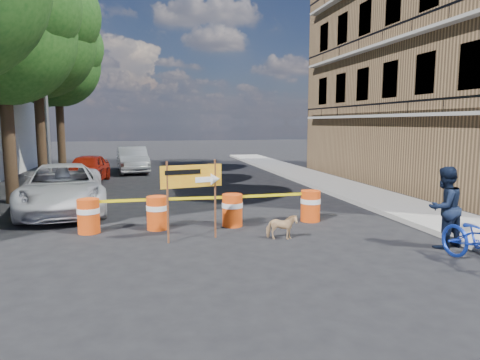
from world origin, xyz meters
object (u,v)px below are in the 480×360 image
sedan_silver (132,160)px  detour_sign (200,181)px  barrel_mid_right (232,209)px  sedan_red (87,169)px  barrel_far_left (89,215)px  barrel_far_right (310,205)px  pedestrian (444,207)px  barrel_mid_left (157,212)px  suv_white (62,188)px  dog (282,227)px

sedan_silver → detour_sign: bearing=-88.7°
barrel_mid_right → sedan_red: (-4.98, 10.00, 0.21)m
barrel_far_left → barrel_far_right: same height
sedan_red → pedestrian: bearing=-48.1°
barrel_mid_left → barrel_mid_right: (2.04, -0.10, 0.00)m
barrel_mid_left → sedan_red: sedan_red is taller
barrel_mid_left → suv_white: suv_white is taller
sedan_red → sedan_silver: 4.53m
barrel_mid_right → sedan_silver: (-2.98, 14.06, 0.27)m
barrel_far_left → detour_sign: 3.19m
pedestrian → dog: 3.76m
detour_sign → sedan_silver: (-1.94, 15.22, -0.71)m
barrel_far_left → suv_white: bearing=110.3°
barrel_mid_left → dog: 3.41m
dog → sedan_silver: 16.15m
suv_white → sedan_silver: bearing=72.3°
dog → suv_white: bearing=65.4°
sedan_silver → barrel_mid_right: bearing=-84.0°
detour_sign → sedan_red: detour_sign is taller
barrel_mid_right → barrel_far_right: size_ratio=1.00×
barrel_far_left → barrel_far_right: size_ratio=1.00×
detour_sign → suv_white: size_ratio=0.36×
barrel_far_right → sedan_red: sedan_red is taller
barrel_mid_right → barrel_far_left: bearing=178.5°
barrel_mid_left → barrel_far_left: bearing=179.9°
barrel_mid_left → dog: barrel_mid_left is taller
suv_white → barrel_mid_left: bearing=-54.3°
detour_sign → pedestrian: (5.36, -1.90, -0.51)m
barrel_far_left → dog: size_ratio=1.19×
barrel_mid_left → barrel_mid_right: 2.05m
barrel_mid_right → dog: 1.85m
barrel_mid_left → pedestrian: (6.36, -3.16, 0.47)m
barrel_far_right → pedestrian: bearing=-58.1°
barrel_far_left → pedestrian: 8.72m
barrel_mid_left → pedestrian: 7.12m
sedan_silver → sedan_red: bearing=-122.2°
barrel_mid_left → barrel_far_right: size_ratio=1.00×
dog → suv_white: (-5.84, 4.80, 0.44)m
dog → sedan_red: 13.02m
barrel_mid_right → suv_white: bearing=147.2°
barrel_far_left → barrel_mid_left: (1.76, -0.00, 0.00)m
barrel_mid_left → suv_white: bearing=133.2°
barrel_mid_right → pedestrian: pedestrian is taller
barrel_far_right → pedestrian: pedestrian is taller
detour_sign → pedestrian: bearing=-30.7°
barrel_mid_right → dog: (0.90, -1.61, -0.15)m
barrel_far_right → suv_white: (-7.29, 3.09, 0.29)m
barrel_far_left → barrel_mid_left: 1.76m
barrel_mid_right → detour_sign: size_ratio=0.46×
barrel_mid_left → detour_sign: 1.88m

